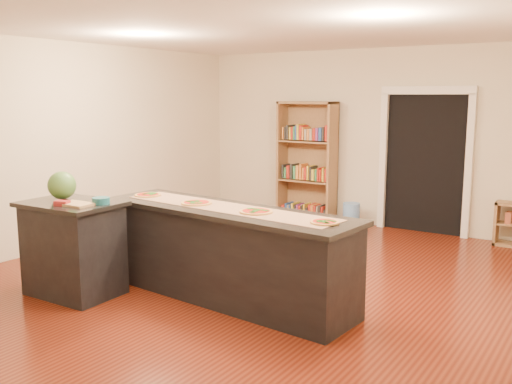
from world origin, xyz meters
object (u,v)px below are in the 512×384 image
Objects in this scene: bookshelf at (307,161)px; waste_bin at (351,215)px; watermelon at (62,185)px; side_counter at (74,248)px; kitchen_island at (226,253)px.

waste_bin is (0.89, -0.13, -0.79)m from bookshelf.
waste_bin is at bearing -8.18° from bookshelf.
waste_bin is at bearing 72.79° from watermelon.
side_counter is 4.62m from waste_bin.
side_counter is at bearing -15.35° from watermelon.
side_counter is at bearing -146.91° from kitchen_island.
side_counter is 2.56× the size of waste_bin.
watermelon is at bearing -151.63° from kitchen_island.
bookshelf is at bearing 84.93° from side_counter.
watermelon reaches higher than kitchen_island.
waste_bin is at bearing 73.76° from side_counter.
kitchen_island is at bearing -73.30° from bookshelf.
side_counter is (-1.42, -0.77, 0.02)m from kitchen_island.
kitchen_island is 7.39× the size of waste_bin.
bookshelf is at bearing 171.82° from waste_bin.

